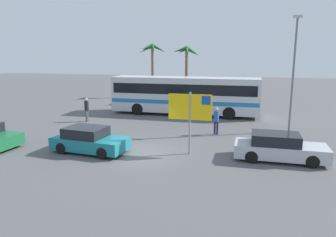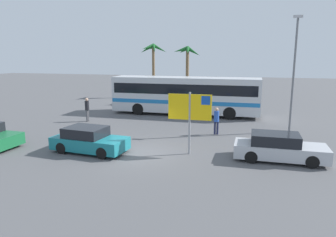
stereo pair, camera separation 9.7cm
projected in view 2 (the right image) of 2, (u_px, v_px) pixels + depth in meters
The scene contains 10 objects.
ground at pixel (139, 153), 16.36m from camera, with size 120.00×120.00×0.00m, color #565659.
bus_front_coach at pixel (185, 94), 26.60m from camera, with size 12.35×2.59×3.17m.
ferry_sign at pixel (191, 110), 15.78m from camera, with size 2.20×0.11×3.20m.
car_silver at pixel (279, 148), 15.14m from camera, with size 4.30×1.70×1.32m.
car_teal at pixel (89, 140), 16.48m from camera, with size 4.05×2.09×1.32m.
pedestrian_by_bus at pixel (216, 119), 20.02m from camera, with size 0.32×0.32×1.74m.
pedestrian_near_sign at pixel (87, 108), 23.94m from camera, with size 0.32×0.32×1.82m.
lamp_post_left_side at pixel (294, 70), 20.10m from camera, with size 0.56×0.20×7.43m.
palm_tree_seaside at pixel (153, 54), 37.18m from camera, with size 3.33×3.26×6.32m.
palm_tree_inland at pixel (187, 58), 32.61m from camera, with size 2.83×3.00×5.91m.
Camera 2 is at (5.51, -14.74, 5.03)m, focal length 33.64 mm.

